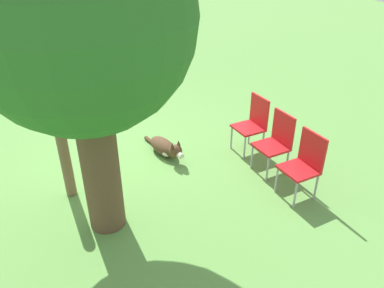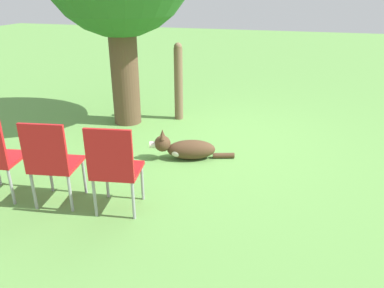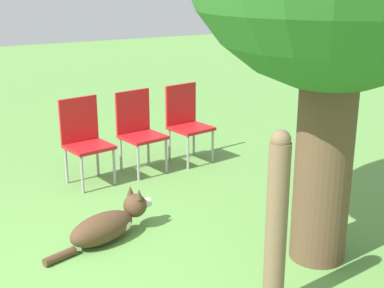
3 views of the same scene
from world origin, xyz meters
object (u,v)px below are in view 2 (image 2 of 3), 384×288
Objects in this scene: fence_post at (178,82)px; red_chair_1 at (52,159)px; dog at (185,149)px; red_chair_0 at (114,165)px.

fence_post is 1.37× the size of red_chair_1.
red_chair_1 is at bearing 39.69° from dog.
fence_post reaches higher than red_chair_1.
fence_post is 2.91m from red_chair_0.
dog is 1.69m from fence_post.
fence_post is at bearing -86.56° from dog.
red_chair_0 is (-2.90, -0.28, -0.12)m from fence_post.
fence_post reaches higher than dog.
red_chair_0 is 1.00× the size of red_chair_1.
dog is at bearing -159.35° from fence_post.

